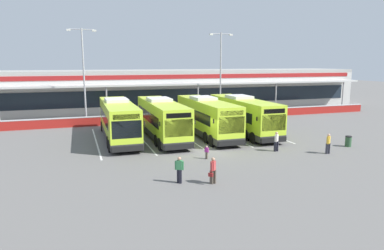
% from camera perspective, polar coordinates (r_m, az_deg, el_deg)
% --- Properties ---
extents(ground_plane, '(200.00, 200.00, 0.00)m').
position_cam_1_polar(ground_plane, '(29.13, 2.16, -4.07)').
color(ground_plane, '#605E5B').
extents(terminal_building, '(70.00, 13.00, 6.00)m').
position_cam_1_polar(terminal_building, '(54.40, -7.92, 5.70)').
color(terminal_building, '#B7B7B2').
rests_on(terminal_building, ground).
extents(red_barrier_wall, '(60.00, 0.40, 1.10)m').
position_cam_1_polar(red_barrier_wall, '(42.62, -4.73, 1.22)').
color(red_barrier_wall, maroon).
rests_on(red_barrier_wall, ground).
extents(coach_bus_leftmost, '(2.99, 12.18, 3.78)m').
position_cam_1_polar(coach_bus_leftmost, '(33.37, -11.92, 0.68)').
color(coach_bus_leftmost, '#B7DB2D').
rests_on(coach_bus_leftmost, ground).
extents(coach_bus_left_centre, '(2.99, 12.18, 3.78)m').
position_cam_1_polar(coach_bus_left_centre, '(33.42, -4.96, 0.87)').
color(coach_bus_left_centre, '#B7DB2D').
rests_on(coach_bus_left_centre, ground).
extents(coach_bus_centre, '(2.99, 12.18, 3.78)m').
position_cam_1_polar(coach_bus_centre, '(34.61, 2.37, 1.22)').
color(coach_bus_centre, '#B7DB2D').
rests_on(coach_bus_centre, ground).
extents(coach_bus_right_centre, '(2.99, 12.18, 3.78)m').
position_cam_1_polar(coach_bus_right_centre, '(36.13, 8.29, 1.51)').
color(coach_bus_right_centre, '#B7DB2D').
rests_on(coach_bus_right_centre, ground).
extents(bay_stripe_far_west, '(0.14, 13.00, 0.01)m').
position_cam_1_polar(bay_stripe_far_west, '(33.22, -15.34, -2.64)').
color(bay_stripe_far_west, silver).
rests_on(bay_stripe_far_west, ground).
extents(bay_stripe_west, '(0.14, 13.00, 0.01)m').
position_cam_1_polar(bay_stripe_west, '(33.69, -8.19, -2.20)').
color(bay_stripe_west, silver).
rests_on(bay_stripe_west, ground).
extents(bay_stripe_mid_west, '(0.14, 13.00, 0.01)m').
position_cam_1_polar(bay_stripe_mid_west, '(34.66, -1.34, -1.75)').
color(bay_stripe_mid_west, silver).
rests_on(bay_stripe_mid_west, ground).
extents(bay_stripe_centre, '(0.14, 13.00, 0.01)m').
position_cam_1_polar(bay_stripe_centre, '(36.10, 5.04, -1.31)').
color(bay_stripe_centre, silver).
rests_on(bay_stripe_centre, ground).
extents(bay_stripe_mid_east, '(0.14, 13.00, 0.01)m').
position_cam_1_polar(bay_stripe_mid_east, '(37.95, 10.86, -0.89)').
color(bay_stripe_mid_east, silver).
rests_on(bay_stripe_mid_east, ground).
extents(pedestrian_with_handbag, '(0.58, 0.55, 1.62)m').
position_cam_1_polar(pedestrian_with_handbag, '(21.01, 3.43, -7.32)').
color(pedestrian_with_handbag, '#4C4238').
rests_on(pedestrian_with_handbag, ground).
extents(pedestrian_in_dark_coat, '(0.47, 0.42, 1.62)m').
position_cam_1_polar(pedestrian_in_dark_coat, '(29.29, 13.59, -2.52)').
color(pedestrian_in_dark_coat, black).
rests_on(pedestrian_in_dark_coat, ground).
extents(pedestrian_child, '(0.27, 0.29, 1.00)m').
position_cam_1_polar(pedestrian_child, '(26.35, 2.40, -4.39)').
color(pedestrian_child, '#4C4238').
rests_on(pedestrian_child, ground).
extents(pedestrian_near_bin, '(0.48, 0.40, 1.62)m').
position_cam_1_polar(pedestrian_near_bin, '(29.75, 21.32, -2.74)').
color(pedestrian_near_bin, '#33333D').
rests_on(pedestrian_near_bin, ground).
extents(pedestrian_approaching_bus, '(0.52, 0.40, 1.62)m').
position_cam_1_polar(pedestrian_approaching_bus, '(21.12, -2.08, -7.17)').
color(pedestrian_approaching_bus, black).
rests_on(pedestrian_approaching_bus, ground).
extents(lamp_post_west, '(3.24, 0.28, 11.00)m').
position_cam_1_polar(lamp_post_west, '(42.82, -17.24, 8.55)').
color(lamp_post_west, '#9E9EA3').
rests_on(lamp_post_west, ground).
extents(lamp_post_centre, '(3.24, 0.28, 11.00)m').
position_cam_1_polar(lamp_post_centre, '(47.39, 4.69, 9.08)').
color(lamp_post_centre, '#9E9EA3').
rests_on(lamp_post_centre, ground).
extents(litter_bin, '(0.54, 0.54, 0.93)m').
position_cam_1_polar(litter_bin, '(33.03, 24.12, -2.43)').
color(litter_bin, '#2D5133').
rests_on(litter_bin, ground).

